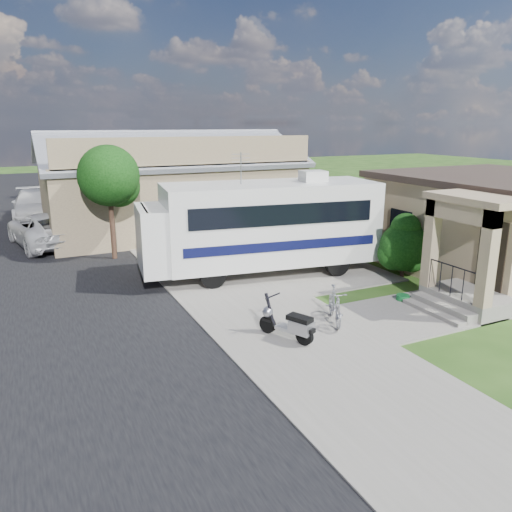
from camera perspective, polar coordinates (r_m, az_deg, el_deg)
name	(u,v)px	position (r m, az deg, el deg)	size (l,w,h in m)	color
ground	(310,319)	(14.32, 6.18, -7.15)	(120.00, 120.00, 0.00)	#1D3C10
street_slab	(15,263)	(21.91, -25.85, -0.73)	(9.00, 80.00, 0.02)	black
sidewalk_slab	(174,246)	(22.73, -9.34, 1.16)	(4.00, 80.00, 0.06)	slate
driveway_slab	(281,271)	(18.70, 2.89, -1.67)	(7.00, 6.00, 0.05)	slate
walk_slab	(416,313)	(15.32, 17.84, -6.21)	(4.00, 3.00, 0.05)	slate
house	(495,222)	(20.69, 25.62, 3.48)	(9.47, 7.80, 3.54)	#937F5D
warehouse	(169,191)	(26.40, -9.89, 7.37)	(12.50, 8.40, 5.04)	#78614B
street_tree_a	(111,179)	(20.68, -16.22, 8.48)	(2.44, 2.40, 4.58)	#331E16
street_tree_b	(80,159)	(30.54, -19.50, 10.40)	(2.44, 2.40, 4.73)	#331E16
street_tree_c	(65,155)	(39.50, -21.00, 10.69)	(2.44, 2.40, 4.42)	#331E16
motorhome	(262,224)	(17.95, 0.67, 3.71)	(8.77, 3.78, 4.35)	silver
shrub	(404,244)	(18.49, 16.59, 1.28)	(1.91, 1.82, 2.34)	#331E16
scooter	(290,324)	(12.66, 3.86, -7.76)	(0.93, 1.56, 1.09)	black
bicycle	(335,307)	(13.85, 9.00, -5.82)	(0.47, 1.66, 1.00)	#96979D
pickup_truck	(46,229)	(24.35, -22.91, 2.84)	(2.51, 5.44, 1.51)	silver
van	(34,205)	(31.55, -23.99, 5.37)	(2.29, 5.64, 1.64)	silver
garden_hose	(403,299)	(16.20, 16.42, -4.69)	(0.40, 0.40, 0.18)	#125B27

